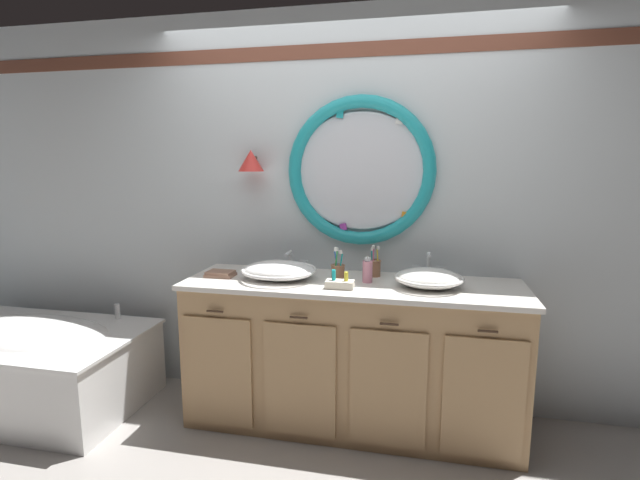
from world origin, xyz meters
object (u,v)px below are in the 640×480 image
(sink_basin_right, at_px, (429,278))
(toiletry_basket, at_px, (340,284))
(bathtub, at_px, (33,361))
(soap_dispenser, at_px, (367,271))
(toothbrush_holder_left, at_px, (338,271))
(sink_basin_left, at_px, (279,270))
(folded_hand_towel, at_px, (220,274))
(toothbrush_holder_right, at_px, (374,267))

(sink_basin_right, xyz_separation_m, toiletry_basket, (-0.50, -0.13, -0.03))
(bathtub, xyz_separation_m, soap_dispenser, (2.21, 0.27, 0.67))
(bathtub, bearing_deg, soap_dispenser, 6.87)
(bathtub, height_order, toothbrush_holder_left, toothbrush_holder_left)
(bathtub, relative_size, sink_basin_right, 3.65)
(sink_basin_right, distance_m, toothbrush_holder_left, 0.55)
(sink_basin_left, relative_size, folded_hand_towel, 2.64)
(toothbrush_holder_left, distance_m, soap_dispenser, 0.19)
(bathtub, height_order, sink_basin_left, sink_basin_left)
(toothbrush_holder_left, height_order, toothbrush_holder_right, toothbrush_holder_left)
(soap_dispenser, height_order, toiletry_basket, soap_dispenser)
(toothbrush_holder_right, bearing_deg, toothbrush_holder_left, -147.11)
(folded_hand_towel, bearing_deg, bathtub, -170.70)
(sink_basin_right, relative_size, soap_dispenser, 2.47)
(bathtub, height_order, sink_basin_right, sink_basin_right)
(sink_basin_left, relative_size, sink_basin_right, 1.17)
(sink_basin_right, xyz_separation_m, folded_hand_towel, (-1.29, -0.01, -0.04))
(toothbrush_holder_right, xyz_separation_m, folded_hand_towel, (-0.95, -0.22, -0.04))
(bathtub, relative_size, soap_dispenser, 9.02)
(sink_basin_right, relative_size, toothbrush_holder_right, 1.96)
(sink_basin_left, distance_m, soap_dispenser, 0.55)
(soap_dispenser, xyz_separation_m, folded_hand_towel, (-0.93, -0.06, -0.05))
(toothbrush_holder_left, bearing_deg, soap_dispenser, -6.89)
(bathtub, height_order, soap_dispenser, soap_dispenser)
(bathtub, bearing_deg, sink_basin_right, 4.97)
(bathtub, distance_m, toothbrush_holder_right, 2.37)
(folded_hand_towel, bearing_deg, soap_dispenser, 3.48)
(sink_basin_right, distance_m, soap_dispenser, 0.36)
(folded_hand_towel, bearing_deg, sink_basin_right, 0.62)
(sink_basin_right, height_order, toiletry_basket, sink_basin_right)
(bathtub, bearing_deg, sink_basin_left, 7.64)
(toothbrush_holder_left, bearing_deg, toiletry_basket, -76.25)
(folded_hand_towel, distance_m, toiletry_basket, 0.80)
(sink_basin_right, distance_m, toiletry_basket, 0.52)
(toothbrush_holder_right, relative_size, folded_hand_towel, 1.16)
(sink_basin_right, xyz_separation_m, soap_dispenser, (-0.36, 0.04, 0.02))
(sink_basin_left, bearing_deg, toothbrush_holder_right, 19.55)
(sink_basin_left, bearing_deg, soap_dispenser, 4.49)
(bathtub, bearing_deg, toiletry_basket, 2.66)
(toothbrush_holder_left, bearing_deg, sink_basin_right, -6.79)
(sink_basin_left, relative_size, toothbrush_holder_right, 2.29)
(sink_basin_right, bearing_deg, toothbrush_holder_right, 148.99)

